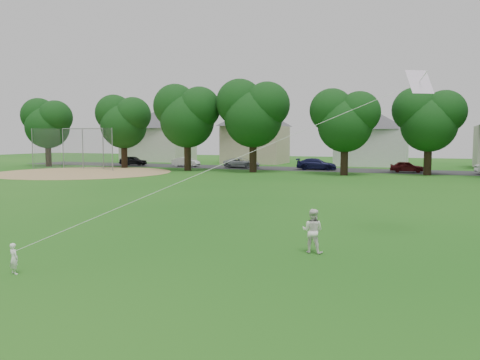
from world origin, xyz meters
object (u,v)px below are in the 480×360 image
at_px(kite, 245,155).
at_px(toddler, 14,259).
at_px(baseball_backstop, 80,149).
at_px(older_boy, 313,231).

bearing_deg(kite, toddler, -137.64).
height_order(toddler, baseball_backstop, baseball_backstop).
height_order(toddler, kite, kite).
relative_size(toddler, kite, 0.06).
xyz_separation_m(kite, baseball_backstop, (-32.22, 29.80, -0.67)).
bearing_deg(toddler, baseball_backstop, -39.87).
distance_m(toddler, older_boy, 8.32).
relative_size(older_boy, baseball_backstop, 0.13).
height_order(older_boy, kite, kite).
height_order(kite, baseball_backstop, kite).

